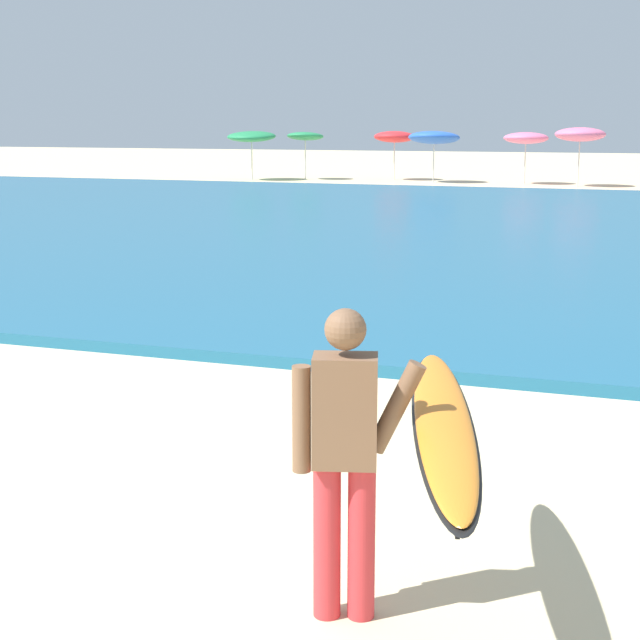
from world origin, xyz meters
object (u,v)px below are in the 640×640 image
beach_umbrella_1 (305,136)px  beach_umbrella_0 (252,137)px  beach_umbrella_5 (580,135)px  beach_umbrella_2 (395,137)px  beach_umbrella_3 (434,138)px  surfer_with_board (392,439)px  beach_umbrella_4 (526,138)px

beach_umbrella_1 → beach_umbrella_0: bearing=-151.5°
beach_umbrella_0 → beach_umbrella_5: (14.55, 0.26, 0.15)m
beach_umbrella_2 → beach_umbrella_5: (8.36, -1.89, 0.17)m
beach_umbrella_1 → beach_umbrella_5: beach_umbrella_5 is taller
beach_umbrella_3 → surfer_with_board: bearing=-78.1°
beach_umbrella_1 → beach_umbrella_3: bearing=-2.2°
beach_umbrella_2 → beach_umbrella_4: bearing=-9.7°
beach_umbrella_1 → beach_umbrella_5: size_ratio=0.91×
beach_umbrella_4 → beach_umbrella_5: size_ratio=0.91×
beach_umbrella_3 → beach_umbrella_5: 6.29m
beach_umbrella_3 → beach_umbrella_5: (6.25, -0.68, 0.17)m
beach_umbrella_4 → surfer_with_board: bearing=-84.1°
beach_umbrella_0 → beach_umbrella_1: beach_umbrella_0 is taller
beach_umbrella_0 → beach_umbrella_5: size_ratio=0.92×
beach_umbrella_1 → beach_umbrella_3: size_ratio=0.96×
beach_umbrella_2 → beach_umbrella_5: size_ratio=0.92×
surfer_with_board → beach_umbrella_4: (-3.82, 36.99, 0.93)m
beach_umbrella_3 → beach_umbrella_1: bearing=177.8°
surfer_with_board → beach_umbrella_3: 37.64m
surfer_with_board → beach_umbrella_2: size_ratio=1.09×
surfer_with_board → beach_umbrella_0: 39.31m
beach_umbrella_1 → beach_umbrella_3: 6.12m
surfer_with_board → beach_umbrella_2: bearing=104.6°
beach_umbrella_1 → beach_umbrella_4: bearing=-0.4°
beach_umbrella_2 → beach_umbrella_3: beach_umbrella_3 is taller
beach_umbrella_3 → beach_umbrella_5: bearing=-6.2°
beach_umbrella_0 → beach_umbrella_2: 6.56m
beach_umbrella_3 → beach_umbrella_4: (3.96, 0.17, -0.00)m
beach_umbrella_1 → beach_umbrella_2: 4.12m
beach_umbrella_0 → beach_umbrella_5: bearing=1.0°
beach_umbrella_2 → beach_umbrella_1: bearing=-166.4°
beach_umbrella_0 → beach_umbrella_2: beach_umbrella_0 is taller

